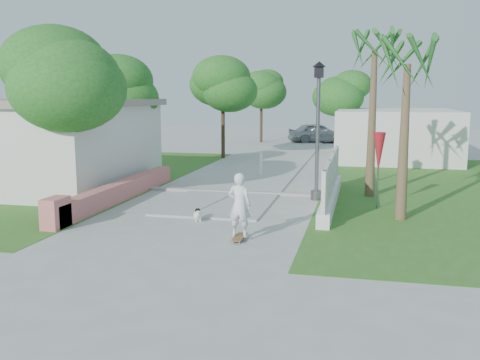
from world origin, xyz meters
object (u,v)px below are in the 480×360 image
(bollard, at_px, (261,163))
(patio_umbrella, at_px, (379,153))
(street_lamp, at_px, (318,125))
(dog, at_px, (198,214))
(skateboarder, at_px, (218,204))
(parked_car, at_px, (318,133))

(bollard, relative_size, patio_umbrella, 0.47)
(street_lamp, xyz_separation_m, dog, (-2.87, -3.74, -2.24))
(street_lamp, relative_size, skateboarder, 2.04)
(bollard, bearing_deg, street_lamp, -59.04)
(dog, bearing_deg, skateboarder, -67.66)
(street_lamp, relative_size, dog, 9.14)
(skateboarder, height_order, parked_car, skateboarder)
(street_lamp, height_order, dog, street_lamp)
(street_lamp, xyz_separation_m, skateboarder, (-2.09, -4.58, -1.74))
(skateboarder, distance_m, parked_car, 25.64)
(bollard, xyz_separation_m, patio_umbrella, (4.60, -5.50, 1.10))
(street_lamp, relative_size, bollard, 4.07)
(street_lamp, xyz_separation_m, parked_car, (-1.70, 21.05, -1.72))
(bollard, distance_m, skateboarder, 9.11)
(bollard, distance_m, patio_umbrella, 7.25)
(street_lamp, bearing_deg, skateboarder, -114.48)
(bollard, xyz_separation_m, dog, (-0.17, -8.24, -0.39))
(bollard, relative_size, skateboarder, 0.50)
(patio_umbrella, bearing_deg, street_lamp, 152.24)
(street_lamp, relative_size, parked_car, 1.07)
(street_lamp, distance_m, parked_car, 21.19)
(street_lamp, bearing_deg, parked_car, 94.62)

